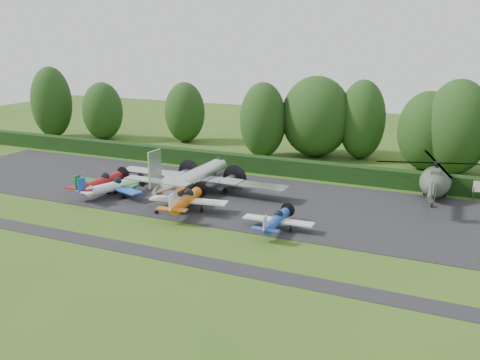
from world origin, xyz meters
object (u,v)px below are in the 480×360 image
at_px(light_plane_orange, 187,200).
at_px(light_plane_blue, 277,220).
at_px(light_plane_white, 113,186).
at_px(helicopter, 435,179).
at_px(transport_plane, 195,178).
at_px(light_plane_red, 102,182).

relative_size(light_plane_orange, light_plane_blue, 1.21).
relative_size(light_plane_white, helicopter, 0.54).
relative_size(transport_plane, light_plane_blue, 3.01).
bearing_deg(light_plane_orange, light_plane_blue, 1.72).
bearing_deg(light_plane_white, light_plane_orange, -25.45).
bearing_deg(light_plane_orange, helicopter, 43.34).
distance_m(light_plane_orange, helicopter, 25.73).
relative_size(light_plane_red, light_plane_blue, 1.23).
bearing_deg(transport_plane, light_plane_white, -149.14).
bearing_deg(helicopter, light_plane_red, -156.95).
height_order(light_plane_white, light_plane_orange, light_plane_orange).
distance_m(light_plane_white, helicopter, 33.58).
bearing_deg(light_plane_blue, light_plane_red, 174.03).
bearing_deg(light_plane_blue, light_plane_white, 175.16).
bearing_deg(light_plane_red, transport_plane, 24.63).
distance_m(transport_plane, light_plane_red, 10.03).
xyz_separation_m(light_plane_white, light_plane_blue, (19.25, -2.37, -0.16)).
xyz_separation_m(transport_plane, light_plane_orange, (2.26, -5.65, -0.56)).
height_order(light_plane_white, light_plane_blue, light_plane_white).
distance_m(light_plane_red, light_plane_white, 2.06).
relative_size(transport_plane, helicopter, 1.40).
bearing_deg(transport_plane, light_plane_blue, -30.97).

